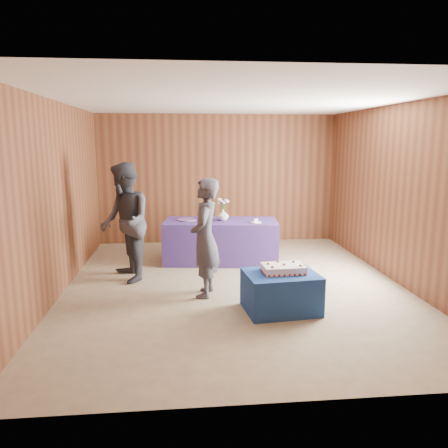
{
  "coord_description": "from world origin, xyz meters",
  "views": [
    {
      "loc": [
        -0.78,
        -6.23,
        2.14
      ],
      "look_at": [
        -0.15,
        0.1,
        0.93
      ],
      "focal_mm": 35.0,
      "sensor_mm": 36.0,
      "label": 1
    }
  ],
  "objects": [
    {
      "name": "sheet_cake",
      "position": [
        0.5,
        -0.98,
        0.55
      ],
      "size": [
        0.57,
        0.4,
        0.13
      ],
      "rotation": [
        0.0,
        0.0,
        0.05
      ],
      "color": "white",
      "rests_on": "cake_table"
    },
    {
      "name": "vase",
      "position": [
        -0.04,
        1.39,
        0.85
      ],
      "size": [
        0.25,
        0.25,
        0.2
      ],
      "primitive_type": "imported",
      "rotation": [
        0.0,
        0.0,
        0.31
      ],
      "color": "silver",
      "rests_on": "serving_table"
    },
    {
      "name": "guest_left",
      "position": [
        -0.46,
        -0.35,
        0.83
      ],
      "size": [
        0.5,
        0.67,
        1.66
      ],
      "primitive_type": "imported",
      "rotation": [
        0.0,
        0.0,
        -1.76
      ],
      "color": "#3D3B46",
      "rests_on": "ground"
    },
    {
      "name": "cake_slice",
      "position": [
        0.51,
        1.13,
        0.79
      ],
      "size": [
        0.08,
        0.07,
        0.08
      ],
      "rotation": [
        0.0,
        0.0,
        0.13
      ],
      "color": "white",
      "rests_on": "plate"
    },
    {
      "name": "flower_spray",
      "position": [
        -0.04,
        1.39,
        1.1
      ],
      "size": [
        0.22,
        0.22,
        0.17
      ],
      "color": "#295D25",
      "rests_on": "vase"
    },
    {
      "name": "ground",
      "position": [
        0.0,
        0.0,
        0.0
      ],
      "size": [
        6.0,
        6.0,
        0.0
      ],
      "primitive_type": "plane",
      "color": "#9C8B6B",
      "rests_on": "ground"
    },
    {
      "name": "cake_table",
      "position": [
        0.47,
        -1.02,
        0.25
      ],
      "size": [
        0.97,
        0.79,
        0.5
      ],
      "primitive_type": "cube",
      "rotation": [
        0.0,
        0.0,
        0.11
      ],
      "color": "#1B4095",
      "rests_on": "ground"
    },
    {
      "name": "knife",
      "position": [
        0.56,
        0.97,
        0.75
      ],
      "size": [
        0.24,
        0.14,
        0.0
      ],
      "primitive_type": "cube",
      "rotation": [
        0.0,
        0.0,
        -0.49
      ],
      "color": "silver",
      "rests_on": "serving_table"
    },
    {
      "name": "plate",
      "position": [
        0.51,
        1.13,
        0.76
      ],
      "size": [
        0.21,
        0.21,
        0.01
      ],
      "primitive_type": "cylinder",
      "rotation": [
        0.0,
        0.0,
        0.08
      ],
      "color": "silver",
      "rests_on": "serving_table"
    },
    {
      "name": "platter",
      "position": [
        -0.68,
        1.48,
        0.76
      ],
      "size": [
        0.39,
        0.39,
        0.02
      ],
      "primitive_type": "cylinder",
      "rotation": [
        0.0,
        0.0,
        -0.16
      ],
      "color": "#764E9D",
      "rests_on": "serving_table"
    },
    {
      "name": "guest_right",
      "position": [
        -1.64,
        0.45,
        0.92
      ],
      "size": [
        0.96,
        1.08,
        1.84
      ],
      "primitive_type": "imported",
      "rotation": [
        0.0,
        0.0,
        -1.23
      ],
      "color": "#33343D",
      "rests_on": "ground"
    },
    {
      "name": "serving_table",
      "position": [
        -0.08,
        1.39,
        0.38
      ],
      "size": [
        2.09,
        1.13,
        0.75
      ],
      "primitive_type": "cube",
      "rotation": [
        0.0,
        0.0,
        -0.12
      ],
      "color": "#4E338E",
      "rests_on": "ground"
    },
    {
      "name": "room_shell",
      "position": [
        0.0,
        0.0,
        1.8
      ],
      "size": [
        5.04,
        6.04,
        2.72
      ],
      "color": "brown",
      "rests_on": "ground"
    }
  ]
}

